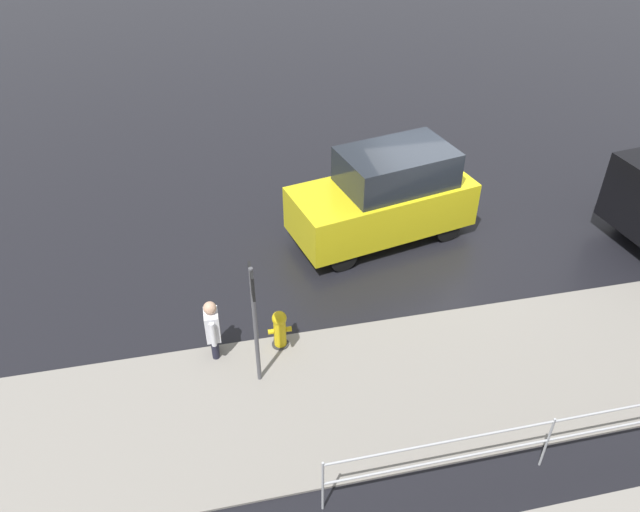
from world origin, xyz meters
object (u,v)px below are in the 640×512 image
Objects in this scene: sign_post at (254,310)px; fire_hydrant at (280,330)px; pedestrian at (212,327)px; moving_hatchback at (385,196)px.

fire_hydrant is at bearing -123.49° from sign_post.
fire_hydrant is at bearing 178.83° from pedestrian.
pedestrian is at bearing -1.17° from fire_hydrant.
sign_post is (0.48, 0.72, 1.18)m from fire_hydrant.
sign_post is (-0.68, 0.74, 0.90)m from pedestrian.
moving_hatchback is 4.98m from sign_post.
moving_hatchback reaches higher than fire_hydrant.
pedestrian is (1.15, -0.02, 0.28)m from fire_hydrant.
moving_hatchback is at bearing -133.48° from fire_hydrant.
moving_hatchback is 4.14m from fire_hydrant.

